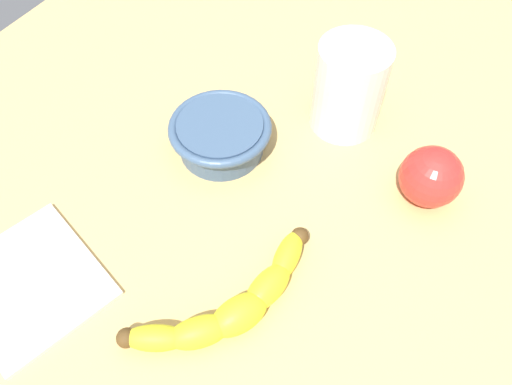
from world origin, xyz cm
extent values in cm
cube|color=tan|center=(0.00, 0.00, 1.50)|extent=(120.00, 120.00, 3.00)
ellipsoid|color=yellow|center=(6.82, 20.27, 4.87)|extent=(6.98, 5.61, 2.69)
ellipsoid|color=yellow|center=(3.45, 17.56, 4.87)|extent=(6.78, 6.96, 3.21)
ellipsoid|color=yellow|center=(1.01, 13.99, 4.87)|extent=(6.20, 7.49, 3.73)
ellipsoid|color=yellow|center=(-0.29, 9.86, 4.87)|extent=(4.20, 6.94, 3.21)
ellipsoid|color=yellow|center=(-0.34, 5.54, 4.87)|extent=(3.54, 6.81, 2.69)
sphere|color=#513819|center=(9.35, 21.75, 4.87)|extent=(2.05, 2.05, 2.05)
sphere|color=#513819|center=(0.05, 2.64, 4.87)|extent=(2.05, 2.05, 2.05)
cylinder|color=silver|center=(3.94, -17.85, 9.15)|extent=(9.20, 9.20, 12.30)
cylinder|color=beige|center=(3.94, -17.85, 8.55)|extent=(8.70, 8.70, 10.60)
cylinder|color=#3D5675|center=(15.58, -5.05, 5.39)|extent=(11.00, 11.00, 4.77)
torus|color=#3D5675|center=(15.58, -5.05, 7.17)|extent=(13.16, 13.16, 1.20)
sphere|color=red|center=(-9.94, -11.44, 6.73)|extent=(7.46, 7.46, 7.46)
cube|color=white|center=(22.90, 22.01, 3.30)|extent=(18.94, 17.54, 0.60)
camera|label=1|loc=(-10.43, 29.89, 53.52)|focal=35.06mm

